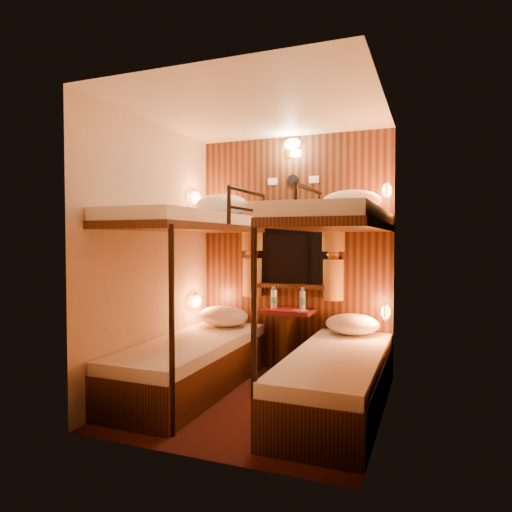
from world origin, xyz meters
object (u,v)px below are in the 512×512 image
at_px(bunk_right, 337,339).
at_px(bottle_left, 274,299).
at_px(table, 288,333).
at_px(bunk_left, 192,328).
at_px(bottle_right, 302,300).

relative_size(bunk_right, bottle_left, 8.55).
bearing_deg(bottle_left, table, -1.43).
xyz_separation_m(bunk_left, table, (0.65, 0.78, -0.14)).
relative_size(bunk_right, table, 2.90).
distance_m(table, bottle_right, 0.36).
height_order(bunk_right, bottle_left, bunk_right).
distance_m(bunk_left, bunk_right, 1.30).
relative_size(bunk_left, bottle_right, 8.64).
bearing_deg(table, bunk_left, -129.67).
bearing_deg(bottle_left, bunk_left, -122.47).
height_order(table, bottle_left, bottle_left).
bearing_deg(bottle_left, bunk_right, -44.58).
relative_size(bottle_left, bottle_right, 1.01).
height_order(bottle_left, bottle_right, bottle_left).
xyz_separation_m(bunk_left, bottle_right, (0.79, 0.82, 0.19)).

